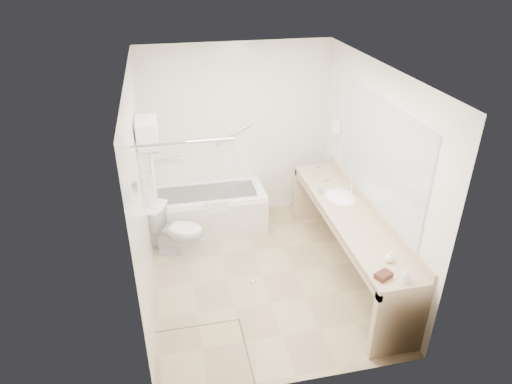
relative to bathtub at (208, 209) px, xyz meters
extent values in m
plane|color=tan|center=(0.50, -1.24, -0.28)|extent=(3.20, 3.20, 0.00)
cube|color=white|center=(0.50, -1.24, 2.22)|extent=(2.60, 3.20, 0.10)
cube|color=silver|center=(0.50, 0.36, 0.97)|extent=(2.60, 0.10, 2.50)
cube|color=silver|center=(0.50, -2.84, 0.97)|extent=(2.60, 0.10, 2.50)
cube|color=silver|center=(-0.80, -1.24, 0.97)|extent=(0.10, 3.20, 2.50)
cube|color=silver|center=(1.80, -1.24, 0.97)|extent=(0.10, 3.20, 2.50)
cube|color=white|center=(0.00, 0.01, 0.00)|extent=(1.60, 0.70, 0.55)
cube|color=beige|center=(0.00, -0.35, -0.03)|extent=(1.60, 0.02, 0.50)
cube|color=white|center=(0.10, -0.34, 0.22)|extent=(0.28, 0.06, 0.18)
cylinder|color=silver|center=(-0.45, 0.32, 0.67)|extent=(0.40, 0.03, 0.03)
cylinder|color=silver|center=(0.45, 0.32, 0.97)|extent=(0.53, 0.03, 0.33)
cube|color=silver|center=(-0.35, -1.94, 0.77)|extent=(0.90, 0.01, 2.10)
cube|color=silver|center=(0.10, -2.39, 0.77)|extent=(0.02, 0.90, 2.10)
cylinder|color=silver|center=(-0.35, -1.94, 1.82)|extent=(0.90, 0.02, 0.02)
sphere|color=silver|center=(0.13, -2.54, 0.72)|extent=(0.05, 0.05, 0.05)
cylinder|color=silver|center=(-0.75, -2.39, 1.67)|extent=(0.04, 0.10, 0.10)
cube|color=silver|center=(-0.67, -0.89, 1.42)|extent=(0.24, 0.55, 0.02)
cylinder|color=silver|center=(-0.67, -0.89, 1.20)|extent=(0.02, 0.55, 0.02)
cube|color=white|center=(-0.67, -0.89, 1.04)|extent=(0.03, 0.42, 0.32)
cube|color=white|center=(-0.67, -0.89, 1.48)|extent=(0.22, 0.40, 0.08)
cube|color=white|center=(-0.67, -0.89, 1.57)|extent=(0.22, 0.40, 0.08)
cube|color=white|center=(-0.67, -0.89, 1.65)|extent=(0.22, 0.40, 0.08)
cube|color=tan|center=(1.52, -1.39, 0.55)|extent=(0.55, 2.70, 0.05)
cube|color=tan|center=(1.78, -1.39, 0.62)|extent=(0.03, 2.70, 0.10)
cube|color=tan|center=(1.27, -1.39, 0.49)|extent=(0.04, 2.70, 0.08)
cube|color=tan|center=(1.52, -2.70, 0.12)|extent=(0.55, 0.08, 0.80)
cube|color=tan|center=(1.52, -0.08, 0.12)|extent=(0.55, 0.08, 0.80)
ellipsoid|color=white|center=(1.55, -0.99, 0.54)|extent=(0.40, 0.52, 0.14)
cylinder|color=silver|center=(1.70, -0.99, 0.65)|extent=(0.03, 0.03, 0.14)
cube|color=#B5BAC2|center=(1.79, -1.39, 1.27)|extent=(0.02, 2.00, 1.20)
cube|color=white|center=(1.75, -0.19, 1.17)|extent=(0.08, 0.10, 0.18)
imported|color=white|center=(-0.45, -0.56, 0.06)|extent=(0.79, 0.63, 0.68)
cube|color=#4E2A1C|center=(1.37, -2.55, 0.60)|extent=(0.19, 0.16, 0.05)
imported|color=white|center=(1.54, -2.64, 0.61)|extent=(0.07, 0.14, 0.07)
imported|color=white|center=(1.53, -2.33, 0.62)|extent=(0.10, 0.13, 0.09)
cylinder|color=silver|center=(1.54, -0.55, 0.66)|extent=(0.06, 0.06, 0.16)
cylinder|color=#288AE8|center=(1.54, -0.55, 0.75)|extent=(0.03, 0.03, 0.02)
cylinder|color=silver|center=(1.54, -0.14, 0.66)|extent=(0.06, 0.06, 0.17)
cylinder|color=#288AE8|center=(1.54, -0.14, 0.76)|extent=(0.03, 0.03, 0.03)
cylinder|color=silver|center=(1.43, -0.37, 0.66)|extent=(0.06, 0.06, 0.17)
cylinder|color=#288AE8|center=(1.43, -0.37, 0.75)|extent=(0.03, 0.03, 0.02)
cylinder|color=silver|center=(1.36, -0.82, 0.62)|extent=(0.09, 0.09, 0.09)
cylinder|color=silver|center=(1.33, -0.87, 0.63)|extent=(0.09, 0.09, 0.10)
camera|label=1|loc=(-0.48, -5.58, 3.30)|focal=32.00mm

